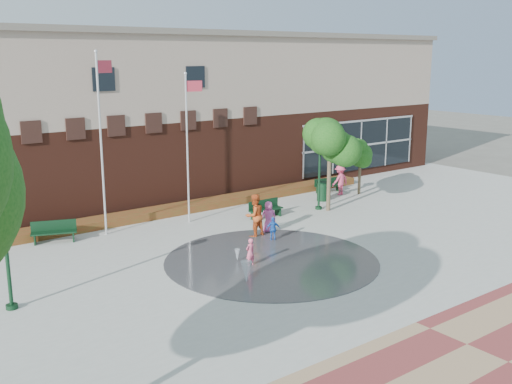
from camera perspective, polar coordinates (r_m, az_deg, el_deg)
ground at (r=21.55m, az=6.51°, el=-8.66°), size 120.00×120.00×0.00m
plaza_concrete at (r=24.41m, az=-0.00°, el=-5.95°), size 46.00×18.00×0.01m
paver_band at (r=17.66m, az=22.90°, el=-14.73°), size 46.00×6.00×0.01m
splash_pad at (r=23.66m, az=1.47°, el=-6.57°), size 8.40×8.40×0.01m
library_building at (r=34.95m, az=-13.58°, el=7.22°), size 44.40×10.40×9.20m
flower_bed at (r=30.55m, az=-8.65°, el=-2.21°), size 26.00×1.20×0.40m
flagpole_left at (r=26.94m, az=-14.52°, el=5.31°), size 0.90×0.41×8.12m
flagpole_right at (r=28.36m, az=-6.50°, el=4.92°), size 0.87×0.21×7.15m
lamp_left at (r=20.11m, az=-22.79°, el=-3.93°), size 0.41×0.41×3.89m
lamp_right at (r=31.02m, az=6.07°, el=2.47°), size 0.39×0.39×3.72m
bench_left at (r=27.20m, az=-18.66°, el=-3.99°), size 1.95×1.15×0.95m
bench_mid at (r=29.61m, az=0.94°, el=-1.96°), size 1.81×0.50×0.91m
bench_right at (r=35.33m, az=6.91°, el=0.36°), size 1.75×0.76×0.85m
trash_can at (r=33.26m, az=6.36°, el=0.08°), size 0.66×0.66×1.09m
tree_mid at (r=30.59m, az=7.07°, el=4.92°), size 3.01×3.01×5.07m
tree_small_right at (r=34.84m, az=9.91°, el=3.60°), size 1.90×1.90×3.25m
water_jet_a at (r=21.41m, az=-0.92°, el=-8.73°), size 0.40×0.40×0.78m
water_jet_b at (r=23.56m, az=-1.79°, el=-6.67°), size 0.22×0.22×0.48m
child_splash at (r=22.91m, az=-0.56°, el=-5.77°), size 0.43×0.31×1.11m
adult_red at (r=26.47m, az=-0.14°, el=-2.26°), size 0.95×0.75×1.94m
adult_pink at (r=27.19m, az=1.20°, el=-2.39°), size 0.83×0.71×1.44m
child_blue at (r=25.99m, az=1.65°, el=-3.54°), size 0.67×0.54×1.07m
person_bench at (r=34.73m, az=8.01°, el=1.12°), size 1.15×0.68×1.75m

